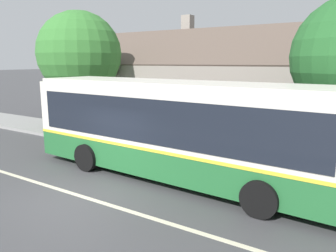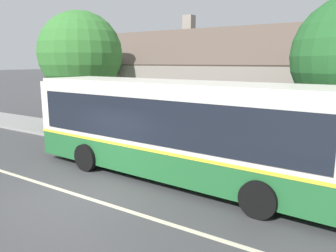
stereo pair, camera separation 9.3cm
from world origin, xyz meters
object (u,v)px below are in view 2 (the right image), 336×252
at_px(transit_bus, 175,127).
at_px(bench_by_building, 106,129).
at_px(street_tree_secondary, 81,56).
at_px(bench_down_street, 182,141).

relative_size(transit_bus, bench_by_building, 6.59).
bearing_deg(transit_bus, street_tree_secondary, 155.91).
xyz_separation_m(bench_by_building, street_tree_secondary, (-2.76, 1.10, 3.69)).
distance_m(bench_by_building, street_tree_secondary, 4.73).
bearing_deg(bench_down_street, bench_by_building, 178.53).
distance_m(transit_bus, bench_by_building, 6.55).
distance_m(transit_bus, street_tree_secondary, 9.73).
xyz_separation_m(bench_by_building, bench_down_street, (4.55, -0.12, -0.01)).
height_order(transit_bus, bench_by_building, transit_bus).
relative_size(bench_down_street, street_tree_secondary, 0.24).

